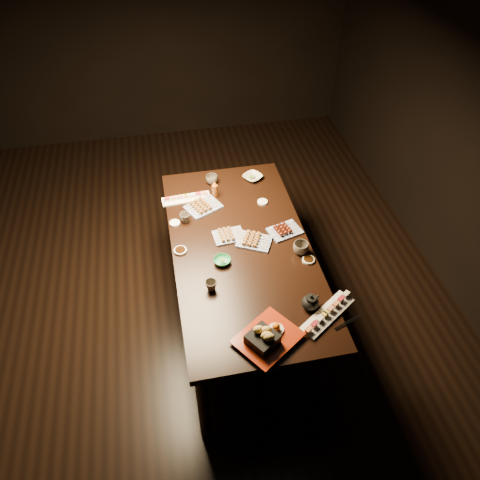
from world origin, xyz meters
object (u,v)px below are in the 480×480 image
yakitori_plate_center (229,234)px  condiment_bottle (215,189)px  teacup_mid_right (301,248)px  sushi_platter_far (186,197)px  tempura_tray (268,334)px  teapot (310,301)px  dining_table (241,285)px  sushi_platter_near (328,312)px  yakitori_plate_left (203,205)px  edamame_bowl_cream (253,177)px  teacup_far_left (185,218)px  teacup_far_right (212,179)px  edamame_bowl_green (222,261)px  teacup_near_left (211,285)px  yakitori_plate_right (254,239)px

yakitori_plate_center → condiment_bottle: condiment_bottle is taller
yakitori_plate_center → teacup_mid_right: 0.49m
sushi_platter_far → tempura_tray: bearing=99.0°
yakitori_plate_center → teapot: bearing=-67.6°
sushi_platter_far → teacup_mid_right: bearing=130.0°
sushi_platter_far → yakitori_plate_center: (0.23, -0.46, 0.00)m
dining_table → sushi_platter_near: (0.37, -0.63, 0.40)m
yakitori_plate_left → tempura_tray: size_ratio=0.72×
edamame_bowl_cream → teacup_far_left: 0.69m
yakitori_plate_center → teacup_far_right: (-0.02, 0.61, 0.01)m
sushi_platter_far → teapot: teapot is taller
yakitori_plate_center → teacup_far_left: (-0.27, 0.21, 0.01)m
dining_table → edamame_bowl_green: edamame_bowl_green is taller
teacup_near_left → teapot: bearing=-24.5°
teapot → condiment_bottle: 1.19m
teacup_mid_right → tempura_tray: bearing=-120.9°
teacup_near_left → teacup_far_left: (-0.08, 0.64, 0.00)m
yakitori_plate_left → teapot: teapot is taller
yakitori_plate_left → edamame_bowl_green: yakitori_plate_left is taller
sushi_platter_far → teacup_near_left: size_ratio=4.93×
sushi_platter_near → edamame_bowl_cream: size_ratio=2.79×
yakitori_plate_center → teacup_far_right: 0.61m
teacup_far_right → yakitori_plate_center: bearing=-88.3°
yakitori_plate_right → teacup_near_left: teacup_near_left is taller
yakitori_plate_left → teacup_far_left: 0.19m
teapot → yakitori_plate_center: bearing=89.5°
teacup_near_left → teacup_far_right: bearing=81.0°
teacup_near_left → teacup_far_left: same height
tempura_tray → condiment_bottle: (-0.08, 1.30, 0.00)m
teacup_far_right → yakitori_plate_right: bearing=-76.0°
yakitori_plate_right → condiment_bottle: bearing=134.8°
condiment_bottle → teacup_far_right: bearing=89.4°
yakitori_plate_right → condiment_bottle: (-0.18, 0.54, 0.04)m
yakitori_plate_left → edamame_bowl_green: (0.04, -0.56, -0.01)m
edamame_bowl_green → teacup_mid_right: teacup_mid_right is taller
dining_table → teacup_mid_right: (0.36, -0.12, 0.41)m
teacup_mid_right → condiment_bottle: bearing=123.0°
dining_table → tempura_tray: tempura_tray is taller
dining_table → teacup_near_left: (-0.25, -0.32, 0.41)m
teacup_far_left → teacup_far_right: bearing=58.2°
yakitori_plate_center → teacup_near_left: size_ratio=2.83×
yakitori_plate_center → yakitori_plate_left: 0.36m
yakitori_plate_left → tempura_tray: tempura_tray is taller
yakitori_plate_center → edamame_bowl_green: yakitori_plate_center is taller
yakitori_plate_right → teacup_near_left: 0.48m
teacup_near_left → yakitori_plate_center: bearing=67.0°
dining_table → sushi_platter_near: 0.84m
teacup_mid_right → teapot: 0.45m
edamame_bowl_cream → teacup_mid_right: size_ratio=1.36×
teacup_far_right → teapot: bearing=-74.0°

